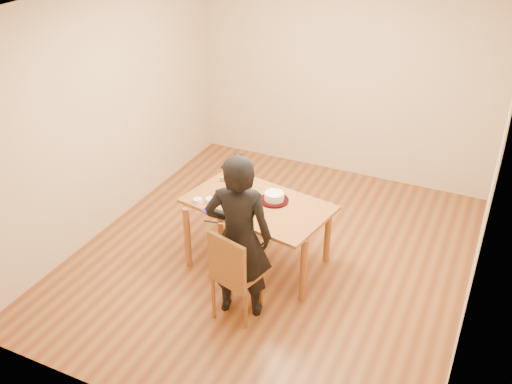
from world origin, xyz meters
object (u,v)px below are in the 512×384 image
at_px(dining_chair, 237,274).
at_px(dining_table, 258,204).
at_px(person, 239,237).
at_px(cake_plate, 274,200).
at_px(cake, 274,197).

bearing_deg(dining_chair, dining_table, 116.63).
bearing_deg(dining_chair, person, 105.68).
height_order(dining_table, cake_plate, cake_plate).
height_order(dining_table, dining_chair, dining_table).
bearing_deg(person, cake_plate, -104.64).
distance_m(dining_table, person, 0.75).
distance_m(dining_table, dining_chair, 0.84).
bearing_deg(cake_plate, person, -88.89).
bearing_deg(dining_table, cake, 46.56).
bearing_deg(cake_plate, dining_chair, -88.95).
distance_m(cake, person, 0.83).
bearing_deg(dining_chair, cake, 106.73).
xyz_separation_m(dining_table, cake, (0.13, 0.10, 0.07)).
distance_m(dining_chair, cake, 0.94).
distance_m(cake_plate, cake, 0.04).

